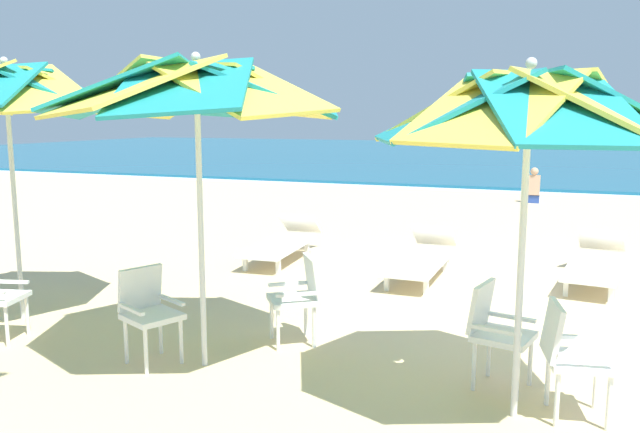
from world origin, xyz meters
name	(u,v)px	position (x,y,z in m)	size (l,w,h in m)	color
ground_plane	(554,310)	(0.00, 0.00, 0.00)	(80.00, 80.00, 0.00)	beige
sea	(563,156)	(0.00, 30.23, 0.05)	(80.00, 36.00, 0.10)	#19607F
surf_foam	(561,194)	(0.00, 11.93, 0.01)	(80.00, 0.70, 0.01)	white
beach_umbrella_0	(529,111)	(-0.25, -2.90, 2.25)	(2.21, 2.21, 2.61)	silver
plastic_chair_0	(570,353)	(0.12, -2.76, 0.50)	(0.54, 0.52, 0.87)	white
plastic_chair_1	(496,328)	(-0.44, -2.39, 0.50)	(0.55, 0.53, 0.87)	white
beach_umbrella_1	(197,92)	(-2.92, -2.86, 2.41)	(2.57, 2.57, 2.74)	silver
plastic_chair_2	(148,309)	(-3.43, -2.96, 0.50)	(0.60, 0.58, 0.87)	white
plastic_chair_3	(299,294)	(-2.35, -2.02, 0.50)	(0.63, 0.62, 0.87)	white
beach_umbrella_2	(6,91)	(-5.50, -2.41, 2.47)	(2.52, 2.52, 2.83)	silver
sun_lounger_0	(595,263)	(0.48, 1.47, 0.28)	(0.89, 2.21, 0.62)	white
sun_lounger_1	(421,257)	(-1.76, 0.96, 0.28)	(0.67, 2.15, 0.62)	white
sun_lounger_2	(283,242)	(-4.01, 1.27, 0.28)	(0.75, 2.18, 0.62)	white
beachgoer_seated	(534,191)	(-0.66, 9.78, 0.29)	(0.30, 0.93, 0.92)	#2D4CA5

